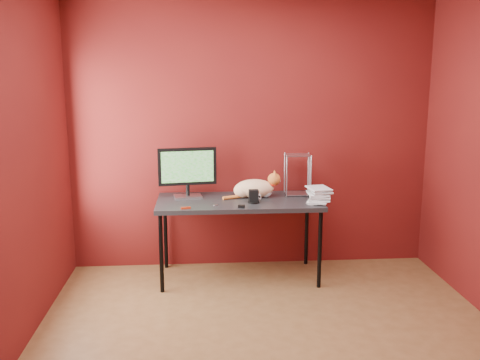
{
  "coord_description": "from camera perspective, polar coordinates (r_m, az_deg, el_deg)",
  "views": [
    {
      "loc": [
        -0.49,
        -3.39,
        1.92
      ],
      "look_at": [
        -0.16,
        1.15,
        0.98
      ],
      "focal_mm": 40.0,
      "sensor_mm": 36.0,
      "label": 1
    }
  ],
  "objects": [
    {
      "name": "speaker",
      "position": [
        4.79,
        1.46,
        -1.81
      ],
      "size": [
        0.1,
        0.1,
        0.12
      ],
      "rotation": [
        0.0,
        0.0,
        0.01
      ],
      "color": "black",
      "rests_on": "desk"
    },
    {
      "name": "black_gadget",
      "position": [
        4.63,
        0.15,
        -2.83
      ],
      "size": [
        0.06,
        0.05,
        0.03
      ],
      "primitive_type": "cube",
      "rotation": [
        0.0,
        0.0,
        -0.31
      ],
      "color": "black",
      "rests_on": "desk"
    },
    {
      "name": "desk",
      "position": [
        4.93,
        -0.12,
        -2.7
      ],
      "size": [
        1.5,
        0.7,
        0.75
      ],
      "color": "black",
      "rests_on": "ground"
    },
    {
      "name": "washer",
      "position": [
        4.73,
        -2.62,
        -2.68
      ],
      "size": [
        0.04,
        0.04,
        0.0
      ],
      "primitive_type": "cylinder",
      "color": "#ADACB1",
      "rests_on": "desk"
    },
    {
      "name": "cat",
      "position": [
        4.99,
        1.58,
        -0.87
      ],
      "size": [
        0.55,
        0.21,
        0.26
      ],
      "rotation": [
        0.0,
        0.0,
        -0.04
      ],
      "color": "orange",
      "rests_on": "desk"
    },
    {
      "name": "room",
      "position": [
        3.46,
        3.99,
        3.73
      ],
      "size": [
        3.52,
        3.52,
        2.61
      ],
      "color": "brown",
      "rests_on": "ground"
    },
    {
      "name": "monitor",
      "position": [
        4.98,
        -5.63,
        1.07
      ],
      "size": [
        0.54,
        0.21,
        0.47
      ],
      "rotation": [
        0.0,
        0.0,
        0.15
      ],
      "color": "#ADACB1",
      "rests_on": "desk"
    },
    {
      "name": "pocket_knife",
      "position": [
        4.62,
        -5.81,
        -2.98
      ],
      "size": [
        0.09,
        0.04,
        0.02
      ],
      "primitive_type": "cube",
      "rotation": [
        0.0,
        0.0,
        0.26
      ],
      "color": "#A7250C",
      "rests_on": "desk"
    },
    {
      "name": "wire_rack",
      "position": [
        5.11,
        6.17,
        0.6
      ],
      "size": [
        0.24,
        0.2,
        0.39
      ],
      "rotation": [
        0.0,
        0.0,
        -0.05
      ],
      "color": "#ADACB1",
      "rests_on": "desk"
    },
    {
      "name": "book_stack",
      "position": [
        4.77,
        7.59,
        6.21
      ],
      "size": [
        0.25,
        0.29,
        1.45
      ],
      "rotation": [
        0.0,
        0.0,
        -0.14
      ],
      "color": "beige",
      "rests_on": "desk"
    },
    {
      "name": "skull_mug",
      "position": [
        4.82,
        1.74,
        -1.86
      ],
      "size": [
        0.09,
        0.09,
        0.09
      ],
      "rotation": [
        0.0,
        0.0,
        0.19
      ],
      "color": "white",
      "rests_on": "desk"
    }
  ]
}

